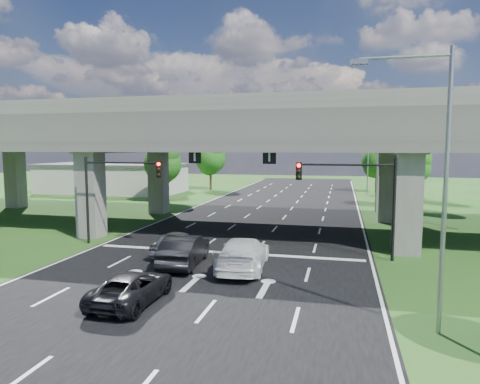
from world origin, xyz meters
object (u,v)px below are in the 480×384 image
at_px(streetlight_near, 434,170).
at_px(car_trailing, 132,288).
at_px(car_white, 243,254).
at_px(car_dark, 185,250).
at_px(signal_right, 356,189).
at_px(streetlight_beyond, 365,153).
at_px(signal_left, 115,184).
at_px(car_silver, 177,243).
at_px(streetlight_far, 373,155).

distance_m(streetlight_near, car_trailing, 12.73).
relative_size(streetlight_near, car_white, 1.69).
height_order(car_dark, car_white, car_dark).
distance_m(signal_right, streetlight_near, 10.33).
xyz_separation_m(streetlight_beyond, car_dark, (-11.59, -39.76, -4.96)).
xyz_separation_m(signal_right, car_white, (-5.91, -3.78, -3.30)).
xyz_separation_m(signal_left, streetlight_beyond, (17.92, 36.06, 1.66)).
bearing_deg(car_trailing, car_silver, -81.14).
distance_m(streetlight_beyond, car_trailing, 47.59).
bearing_deg(car_trailing, car_white, -119.39).
relative_size(car_silver, car_trailing, 0.92).
bearing_deg(streetlight_beyond, car_silver, -108.77).
xyz_separation_m(streetlight_beyond, car_trailing, (-11.64, -45.85, -5.16)).
height_order(streetlight_near, car_dark, streetlight_near).
relative_size(signal_left, car_dark, 1.15).
height_order(signal_left, car_trailing, signal_left).
distance_m(streetlight_far, streetlight_beyond, 16.00).
xyz_separation_m(signal_left, car_white, (9.74, -3.78, -3.30)).
xyz_separation_m(streetlight_beyond, car_white, (-8.19, -39.83, -4.96)).
relative_size(signal_right, car_silver, 1.36).
bearing_deg(signal_right, streetlight_near, -77.12).
relative_size(car_dark, car_trailing, 1.09).
bearing_deg(streetlight_beyond, car_trailing, -104.25).
relative_size(streetlight_near, car_trailing, 2.10).
relative_size(streetlight_near, streetlight_beyond, 1.00).
bearing_deg(signal_left, streetlight_far, 48.22).
bearing_deg(streetlight_far, signal_left, -131.78).
height_order(car_dark, car_trailing, car_dark).
relative_size(signal_left, car_trailing, 1.26).
height_order(streetlight_beyond, car_trailing, streetlight_beyond).
height_order(car_white, car_trailing, car_white).
height_order(streetlight_beyond, car_white, streetlight_beyond).
relative_size(streetlight_near, streetlight_far, 1.00).
relative_size(signal_left, car_silver, 1.36).
distance_m(streetlight_far, car_silver, 25.77).
bearing_deg(streetlight_beyond, car_white, -101.61).
height_order(streetlight_beyond, car_silver, streetlight_beyond).
xyz_separation_m(signal_right, car_silver, (-10.56, -1.71, -3.41)).
distance_m(signal_left, car_silver, 6.36).
distance_m(streetlight_near, car_white, 11.38).
distance_m(signal_right, streetlight_far, 20.25).
bearing_deg(signal_left, car_silver, -18.56).
bearing_deg(car_white, signal_right, -151.49).
height_order(streetlight_far, streetlight_beyond, same).
xyz_separation_m(streetlight_far, car_white, (-8.19, -23.83, -4.96)).
bearing_deg(signal_left, streetlight_near, -29.02).
bearing_deg(car_trailing, car_dark, -90.04).
bearing_deg(streetlight_far, streetlight_beyond, 90.00).
bearing_deg(car_trailing, streetlight_beyond, -103.75).
height_order(car_silver, car_trailing, car_silver).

